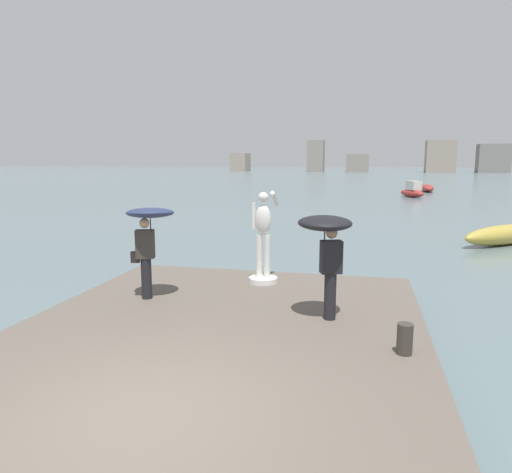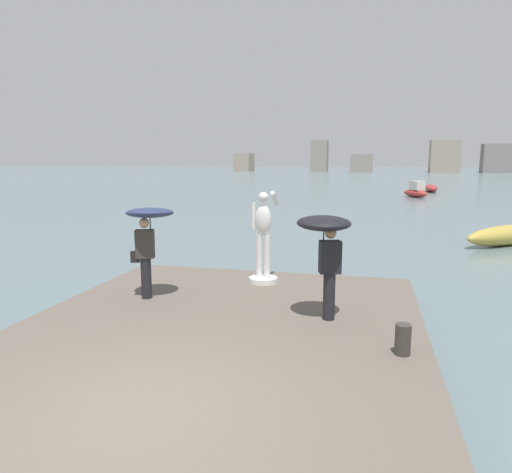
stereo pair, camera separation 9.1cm
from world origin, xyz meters
TOP-DOWN VIEW (x-y plane):
  - ground_plane at (0.00, 40.00)m, footprint 400.00×400.00m
  - pier at (0.00, 2.11)m, footprint 7.21×10.23m
  - statue_white_figure at (0.13, 6.10)m, footprint 0.69×0.91m
  - onlooker_left at (-1.95, 4.29)m, footprint 1.25×1.26m
  - onlooker_right at (1.81, 3.78)m, footprint 1.25×1.25m
  - mooring_bollard at (3.12, 2.44)m, footprint 0.24×0.24m
  - boat_mid at (9.12, 48.68)m, footprint 1.32×4.86m
  - boat_far at (6.78, 40.17)m, footprint 2.52×3.55m
  - boat_rightward at (8.01, 15.44)m, footprint 4.13×3.66m
  - distant_skyline at (5.84, 135.69)m, footprint 78.60×10.35m

SIDE VIEW (x-z plane):
  - ground_plane at x=0.00m, z-range 0.00..0.00m
  - pier at x=0.00m, z-range 0.00..0.40m
  - boat_mid at x=9.12m, z-range 0.00..0.77m
  - boat_rightward at x=8.01m, z-range 0.00..0.79m
  - boat_far at x=6.78m, z-range -0.20..1.27m
  - mooring_bollard at x=3.12m, z-range 0.40..0.88m
  - statue_white_figure at x=0.13m, z-range 0.24..2.46m
  - onlooker_left at x=-1.95m, z-range 0.93..2.91m
  - onlooker_right at x=1.81m, z-range 0.96..2.90m
  - distant_skyline at x=5.84m, z-range -0.78..8.42m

